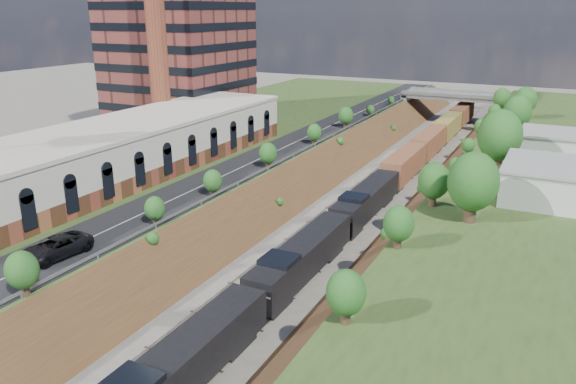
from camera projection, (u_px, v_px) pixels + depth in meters
name	position (u px, v px, depth m)	size (l,w,h in m)	color
platform_left	(193.00, 152.00, 98.35)	(44.00, 180.00, 5.00)	#314C1F
embankment_left	(307.00, 182.00, 89.83)	(7.07, 180.00, 7.07)	brown
embankment_right	(446.00, 202.00, 80.53)	(7.07, 180.00, 7.07)	brown
rail_left_track	(356.00, 189.00, 86.25)	(1.58, 180.00, 0.18)	gray
rail_right_track	(389.00, 194.00, 84.05)	(1.58, 180.00, 0.18)	gray
road	(282.00, 149.00, 90.16)	(8.00, 180.00, 0.10)	black
guardrail	(304.00, 149.00, 88.10)	(0.10, 171.00, 0.70)	#99999E
commercial_building	(125.00, 149.00, 75.64)	(14.30, 62.30, 7.00)	brown
smokestack	(155.00, 19.00, 89.22)	(3.20, 3.20, 40.00)	brown
overpass	(454.00, 102.00, 136.43)	(24.50, 8.30, 7.40)	gray
white_building_near	(545.00, 182.00, 66.26)	(9.00, 12.00, 4.00)	silver
white_building_far	(549.00, 145.00, 85.26)	(8.00, 10.00, 3.60)	silver
tree_right_large	(473.00, 182.00, 58.05)	(5.25, 5.25, 7.61)	#473323
tree_left_crest	(127.00, 221.00, 53.93)	(2.45, 2.45, 3.55)	#473323
freight_train	(400.00, 168.00, 87.99)	(3.19, 128.41, 4.73)	black
suv	(55.00, 247.00, 50.46)	(3.08, 6.68, 1.86)	black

